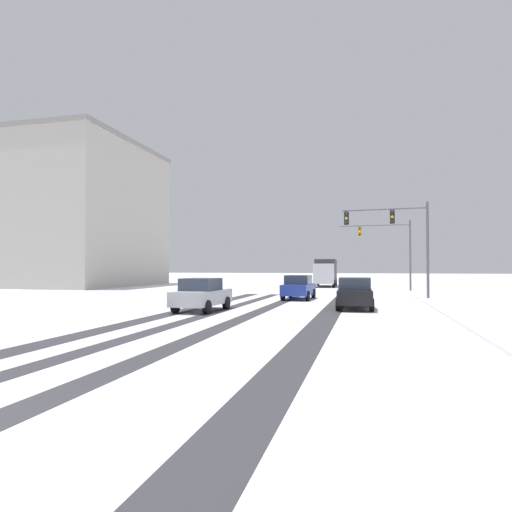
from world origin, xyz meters
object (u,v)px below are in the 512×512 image
at_px(traffic_signal_near_right, 397,231).
at_px(car_black_second, 355,293).
at_px(car_blue_lead, 299,287).
at_px(car_silver_third, 202,294).
at_px(office_building_far_left_block, 39,216).
at_px(traffic_signal_far_right, 389,243).
at_px(box_truck_delivery, 326,272).

relative_size(traffic_signal_near_right, car_black_second, 1.57).
xyz_separation_m(car_blue_lead, car_black_second, (3.82, -6.04, 0.00)).
bearing_deg(car_black_second, car_silver_third, -158.47).
bearing_deg(car_black_second, office_building_far_left_block, 150.01).
distance_m(traffic_signal_far_right, car_black_second, 20.21).
bearing_deg(car_silver_third, car_blue_lead, 68.68).
bearing_deg(box_truck_delivery, car_blue_lead, -90.06).
bearing_deg(traffic_signal_far_right, office_building_far_left_block, 177.18).
relative_size(box_truck_delivery, office_building_far_left_block, 0.29).
bearing_deg(car_blue_lead, traffic_signal_far_right, 64.40).
relative_size(car_silver_third, office_building_far_left_block, 0.16).
height_order(car_blue_lead, car_silver_third, same).
xyz_separation_m(car_blue_lead, box_truck_delivery, (0.02, 20.07, 0.82)).
height_order(car_silver_third, box_truck_delivery, box_truck_delivery).
height_order(traffic_signal_far_right, car_silver_third, traffic_signal_far_right).
bearing_deg(office_building_far_left_block, car_silver_third, -39.07).
xyz_separation_m(car_black_second, box_truck_delivery, (-3.81, 26.12, 0.82)).
distance_m(car_black_second, car_silver_third, 7.86).
xyz_separation_m(car_black_second, car_silver_third, (-7.31, -2.88, 0.00)).
xyz_separation_m(traffic_signal_near_right, car_blue_lead, (-6.44, -1.67, -3.81)).
xyz_separation_m(traffic_signal_far_right, car_blue_lead, (-6.54, -13.65, -3.64)).
xyz_separation_m(traffic_signal_far_right, box_truck_delivery, (-6.52, 6.43, -2.83)).
relative_size(car_silver_third, box_truck_delivery, 0.56).
bearing_deg(traffic_signal_near_right, car_silver_third, -133.13).
distance_m(car_blue_lead, box_truck_delivery, 20.09).
distance_m(traffic_signal_near_right, car_silver_third, 15.00).
bearing_deg(traffic_signal_far_right, car_blue_lead, -115.60).
height_order(car_blue_lead, car_black_second, same).
height_order(traffic_signal_near_right, box_truck_delivery, traffic_signal_near_right).
height_order(car_black_second, car_silver_third, same).
xyz_separation_m(car_blue_lead, car_silver_third, (-3.48, -8.93, 0.00)).
xyz_separation_m(traffic_signal_near_right, traffic_signal_far_right, (0.10, 11.98, -0.17)).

